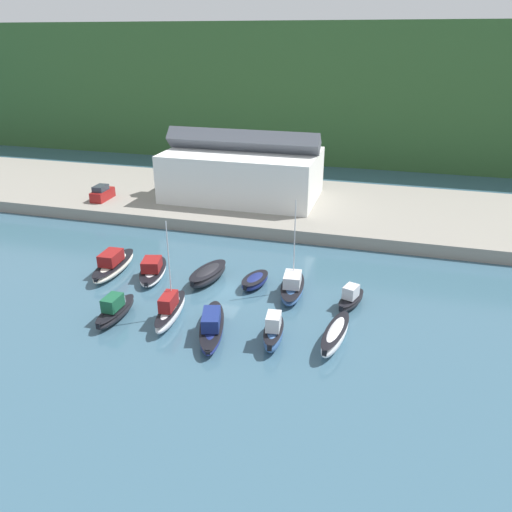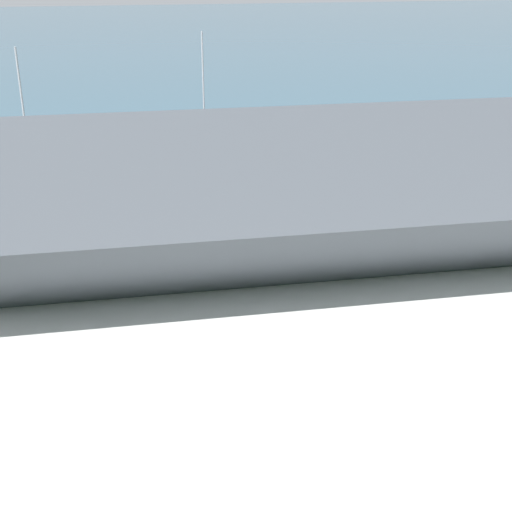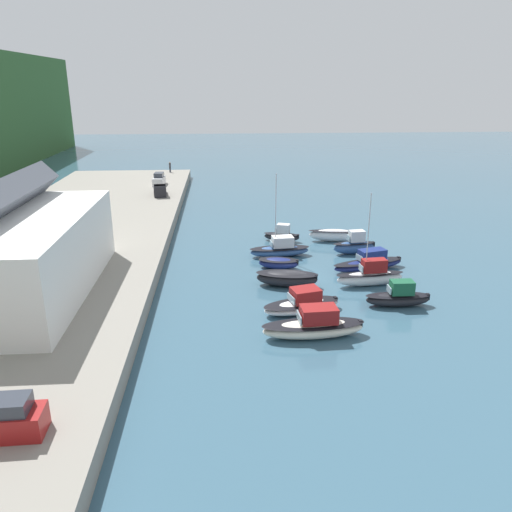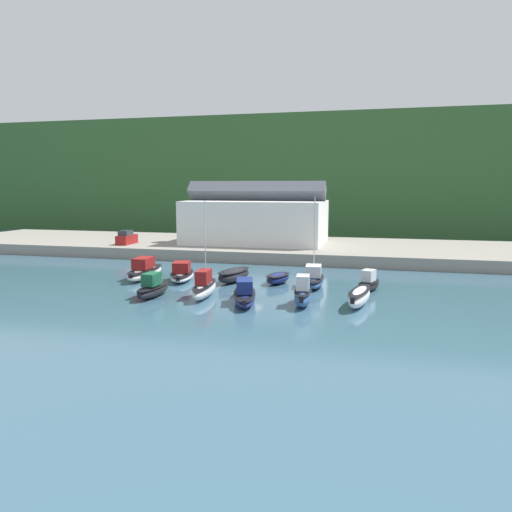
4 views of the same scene
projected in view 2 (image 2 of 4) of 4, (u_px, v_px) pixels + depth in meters
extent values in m
plane|color=#385B70|center=(170.00, 222.00, 38.65)|extent=(320.00, 320.00, 0.00)
ellipsoid|color=white|center=(397.00, 200.00, 40.06)|extent=(2.71, 8.08, 1.28)
ellipsoid|color=black|center=(398.00, 192.00, 39.88)|extent=(2.81, 8.24, 0.12)
cube|color=maroon|center=(396.00, 176.00, 39.91)|extent=(1.87, 2.87, 1.22)
cube|color=#8CA5B2|center=(407.00, 188.00, 38.61)|extent=(1.55, 0.18, 0.61)
cube|color=black|center=(372.00, 176.00, 43.33)|extent=(0.37, 0.30, 0.56)
ellipsoid|color=white|center=(320.00, 208.00, 39.17)|extent=(4.02, 7.18, 0.99)
ellipsoid|color=black|center=(321.00, 202.00, 39.04)|extent=(4.14, 7.34, 0.12)
cube|color=maroon|center=(318.00, 188.00, 39.03)|extent=(2.33, 2.75, 1.15)
cube|color=#8CA5B2|center=(330.00, 198.00, 37.99)|extent=(1.58, 0.50, 0.57)
cube|color=black|center=(293.00, 188.00, 41.78)|extent=(0.42, 0.36, 0.56)
ellipsoid|color=black|center=(213.00, 214.00, 37.61)|extent=(3.37, 6.27, 1.49)
ellipsoid|color=black|center=(213.00, 205.00, 37.40)|extent=(3.48, 6.41, 0.12)
cube|color=black|center=(217.00, 192.00, 40.08)|extent=(0.41, 0.35, 0.56)
ellipsoid|color=navy|center=(118.00, 225.00, 36.61)|extent=(2.81, 4.54, 1.12)
ellipsoid|color=black|center=(118.00, 218.00, 36.45)|extent=(2.91, 4.64, 0.12)
cube|color=black|center=(125.00, 208.00, 38.36)|extent=(0.41, 0.35, 0.56)
ellipsoid|color=#33568E|center=(39.00, 226.00, 36.45)|extent=(2.76, 6.96, 1.14)
ellipsoid|color=black|center=(38.00, 219.00, 36.29)|extent=(2.85, 7.11, 0.12)
cube|color=silver|center=(36.00, 203.00, 36.29)|extent=(1.81, 2.52, 1.19)
cube|color=#8CA5B2|center=(37.00, 215.00, 35.18)|extent=(1.44, 0.23, 0.59)
cylinder|color=silver|center=(27.00, 137.00, 34.11)|extent=(0.10, 0.10, 8.38)
ellipsoid|color=black|center=(276.00, 164.00, 46.89)|extent=(1.74, 5.72, 1.17)
ellipsoid|color=black|center=(276.00, 158.00, 46.73)|extent=(1.81, 5.84, 0.12)
cube|color=#195638|center=(275.00, 145.00, 46.68)|extent=(1.27, 2.01, 1.19)
cube|color=#8CA5B2|center=(278.00, 152.00, 45.71)|extent=(1.11, 0.12, 0.60)
cube|color=black|center=(268.00, 150.00, 49.25)|extent=(0.36, 0.29, 0.56)
ellipsoid|color=white|center=(204.00, 171.00, 45.02)|extent=(2.14, 6.82, 1.43)
ellipsoid|color=black|center=(204.00, 163.00, 44.82)|extent=(2.21, 6.96, 0.12)
cube|color=maroon|center=(202.00, 149.00, 44.78)|extent=(1.34, 2.44, 1.26)
cube|color=#8CA5B2|center=(207.00, 157.00, 43.69)|extent=(1.01, 0.20, 0.63)
cylinder|color=silver|center=(204.00, 99.00, 42.74)|extent=(0.10, 0.10, 7.80)
ellipsoid|color=navy|center=(135.00, 172.00, 45.35)|extent=(4.03, 8.27, 1.05)
ellipsoid|color=black|center=(134.00, 167.00, 45.20)|extent=(4.15, 8.44, 0.12)
cube|color=navy|center=(132.00, 154.00, 45.24)|extent=(2.15, 3.10, 1.16)
cube|color=#8CA5B2|center=(139.00, 163.00, 44.03)|extent=(1.28, 0.45, 0.58)
cube|color=black|center=(118.00, 155.00, 48.41)|extent=(0.42, 0.37, 0.56)
ellipsoid|color=#33568E|center=(47.00, 174.00, 44.23)|extent=(2.01, 5.06, 1.50)
ellipsoid|color=black|center=(46.00, 166.00, 44.02)|extent=(2.08, 5.17, 0.12)
cube|color=silver|center=(44.00, 151.00, 43.89)|extent=(1.30, 1.84, 1.28)
cube|color=#8CA5B2|center=(45.00, 159.00, 43.08)|extent=(1.01, 0.21, 0.64)
cube|color=black|center=(46.00, 159.00, 46.17)|extent=(0.39, 0.32, 0.56)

